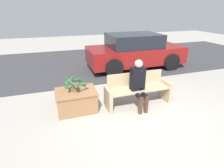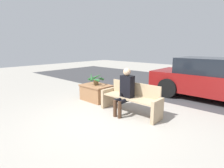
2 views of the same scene
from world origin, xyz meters
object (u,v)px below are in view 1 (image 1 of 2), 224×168
bench (138,89)px  parked_car (135,51)px  planter_box (77,100)px  potted_plant (75,83)px  person_seated (139,82)px

bench → parked_car: parked_car is taller
bench → parked_car: bearing=66.5°
planter_box → potted_plant: bearing=78.0°
person_seated → parked_car: parked_car is taller
person_seated → potted_plant: 1.62m
bench → person_seated: (-0.07, -0.18, 0.29)m
bench → potted_plant: potted_plant is taller
bench → planter_box: bearing=174.2°
person_seated → planter_box: bearing=167.7°
bench → person_seated: size_ratio=1.39×
potted_plant → parked_car: bearing=44.1°
person_seated → parked_car: (1.41, 3.26, 0.02)m
planter_box → potted_plant: potted_plant is taller
parked_car → person_seated: bearing=-113.5°
planter_box → parked_car: size_ratio=0.24×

